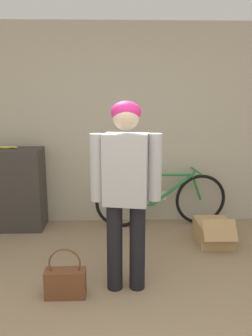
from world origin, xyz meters
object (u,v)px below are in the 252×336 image
at_px(bicycle, 161,199).
at_px(banana, 5,147).
at_px(handbag, 65,282).
at_px(person, 126,181).
at_px(cardboard_box, 213,232).

relative_size(bicycle, banana, 5.19).
bearing_deg(banana, handbag, -58.59).
xyz_separation_m(person, bicycle, (0.50, 1.45, -0.62)).
bearing_deg(bicycle, person, -113.81).
relative_size(person, cardboard_box, 3.03).
bearing_deg(handbag, person, 13.54).
height_order(banana, cardboard_box, banana).
distance_m(bicycle, banana, 2.10).
bearing_deg(cardboard_box, bicycle, 134.25).
height_order(person, handbag, person).
xyz_separation_m(handbag, cardboard_box, (1.56, 1.02, -0.01)).
xyz_separation_m(banana, cardboard_box, (2.52, -0.54, -0.93)).
bearing_deg(handbag, bicycle, 57.04).
xyz_separation_m(person, banana, (-1.47, 1.44, 0.07)).
bearing_deg(bicycle, handbag, -127.60).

